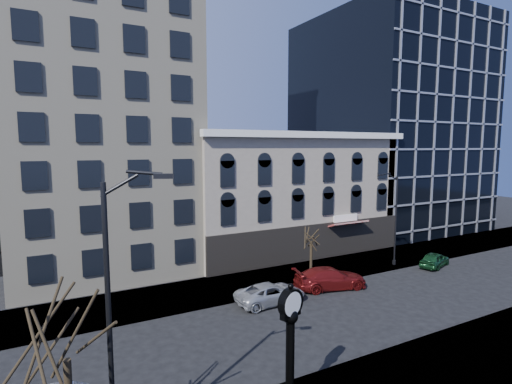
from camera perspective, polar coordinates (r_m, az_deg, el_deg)
ground at (r=25.16m, az=0.35°, el=-19.64°), size 160.00×160.00×0.00m
sidewalk_far at (r=31.81m, az=-6.81°, el=-13.82°), size 160.00×6.00×0.12m
cream_tower at (r=39.83m, az=-22.05°, el=17.97°), size 15.90×15.40×42.50m
victorian_row at (r=42.69m, az=4.20°, el=-0.36°), size 22.60×11.19×12.50m
glass_office at (r=59.19m, az=18.27°, el=9.00°), size 20.00×20.15×28.00m
street_clock at (r=17.63m, az=4.89°, el=-22.21°), size 1.25×1.25×5.52m
street_lamp_near at (r=13.83m, az=-17.59°, el=-6.80°), size 2.58×1.18×10.40m
street_lamp_far at (r=38.40m, az=18.74°, el=-0.35°), size 2.27×0.54×8.77m
bare_tree_near at (r=13.52m, az=-25.63°, el=-16.96°), size 4.41×4.41×7.57m
bare_tree_far at (r=33.99m, az=7.93°, el=-5.92°), size 2.85×2.85×4.90m
car_far_a at (r=29.25m, az=2.09°, el=-14.27°), size 5.18×2.46×1.43m
car_far_b at (r=32.50m, az=10.56°, el=-11.99°), size 6.13×3.59×1.67m
car_far_c at (r=40.95m, az=24.15°, el=-8.79°), size 4.32×2.79×1.37m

